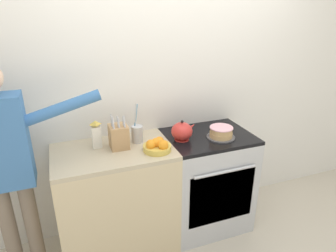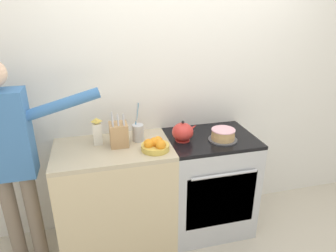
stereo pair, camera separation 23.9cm
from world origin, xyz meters
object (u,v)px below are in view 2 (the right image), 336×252
tea_kettle (183,132)px  fruit_bowl (156,145)px  knife_block (119,134)px  utensil_crock (138,132)px  layer_cake (223,135)px  person_baker (10,152)px  stove_range (208,183)px  milk_carton (97,132)px

tea_kettle → fruit_bowl: 0.29m
knife_block → fruit_bowl: size_ratio=1.26×
tea_kettle → utensil_crock: utensil_crock is taller
layer_cake → fruit_bowl: 0.58m
knife_block → person_baker: (-0.79, -0.05, -0.03)m
layer_cake → utensil_crock: utensil_crock is taller
knife_block → utensil_crock: size_ratio=0.85×
fruit_bowl → layer_cake: bearing=4.2°
stove_range → fruit_bowl: bearing=-165.9°
utensil_crock → fruit_bowl: size_ratio=1.48×
utensil_crock → knife_block: bearing=-162.5°
layer_cake → milk_carton: size_ratio=1.07×
fruit_bowl → milk_carton: 0.49m
stove_range → milk_carton: milk_carton is taller
utensil_crock → person_baker: 0.96m
stove_range → layer_cake: (0.07, -0.09, 0.51)m
layer_cake → person_baker: 1.64m
tea_kettle → utensil_crock: (-0.36, 0.09, 0.00)m
milk_carton → utensil_crock: bearing=-2.8°
milk_carton → tea_kettle: bearing=-8.8°
knife_block → milk_carton: bearing=157.8°
stove_range → fruit_bowl: 0.73m
utensil_crock → milk_carton: size_ratio=1.44×
knife_block → utensil_crock: 0.17m
stove_range → knife_block: size_ratio=3.35×
utensil_crock → fruit_bowl: (0.10, -0.21, -0.03)m
layer_cake → fruit_bowl: bearing=-175.8°
fruit_bowl → tea_kettle: bearing=25.6°
fruit_bowl → knife_block: bearing=148.2°
utensil_crock → milk_carton: utensil_crock is taller
fruit_bowl → stove_range: bearing=14.1°
utensil_crock → milk_carton: (-0.32, 0.02, 0.03)m
layer_cake → utensil_crock: size_ratio=0.74×
utensil_crock → person_baker: bearing=-174.1°
stove_range → person_baker: bearing=-179.5°
knife_block → milk_carton: knife_block is taller
fruit_bowl → person_baker: size_ratio=0.13×
stove_range → person_baker: (-1.57, -0.01, 0.53)m
tea_kettle → milk_carton: 0.69m
fruit_bowl → person_baker: person_baker is taller
person_baker → milk_carton: bearing=1.0°
knife_block → fruit_bowl: bearing=-31.8°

